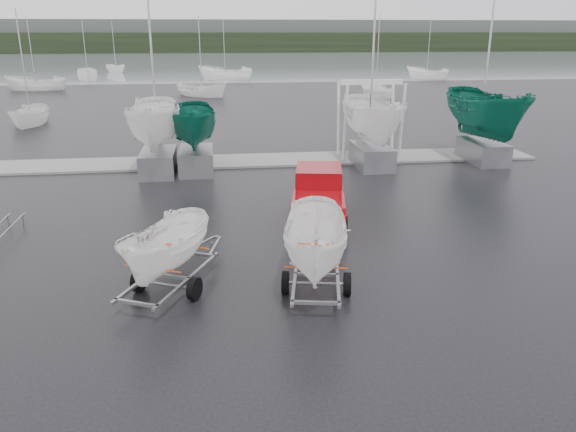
# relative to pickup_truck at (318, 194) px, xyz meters

# --- Properties ---
(ground_plane) EXTENTS (120.00, 120.00, 0.00)m
(ground_plane) POSITION_rel_pickup_truck_xyz_m (-1.71, -3.40, -0.91)
(ground_plane) COLOR black
(ground_plane) RESTS_ON ground
(lake) EXTENTS (300.00, 300.00, 0.00)m
(lake) POSITION_rel_pickup_truck_xyz_m (-1.71, 96.60, -0.92)
(lake) COLOR gray
(lake) RESTS_ON ground
(dock) EXTENTS (30.00, 3.00, 0.12)m
(dock) POSITION_rel_pickup_truck_xyz_m (-1.71, 9.60, -0.86)
(dock) COLOR gray
(dock) RESTS_ON ground
(treeline) EXTENTS (300.00, 8.00, 6.00)m
(treeline) POSITION_rel_pickup_truck_xyz_m (-1.71, 166.60, 2.09)
(treeline) COLOR black
(treeline) RESTS_ON ground
(far_hill) EXTENTS (300.00, 6.00, 10.00)m
(far_hill) POSITION_rel_pickup_truck_xyz_m (-1.71, 174.60, 4.09)
(far_hill) COLOR #4C5651
(far_hill) RESTS_ON ground
(pickup_truck) EXTENTS (2.75, 5.50, 1.75)m
(pickup_truck) POSITION_rel_pickup_truck_xyz_m (0.00, 0.00, 0.00)
(pickup_truck) COLOR maroon
(pickup_truck) RESTS_ON ground
(trailer_hitched) EXTENTS (1.94, 3.76, 4.86)m
(trailer_hitched) POSITION_rel_pickup_truck_xyz_m (-1.17, -5.98, 1.73)
(trailer_hitched) COLOR gray
(trailer_hitched) RESTS_ON ground
(trailer_parked) EXTENTS (2.58, 3.76, 4.25)m
(trailer_parked) POSITION_rel_pickup_truck_xyz_m (-4.97, -5.57, 1.41)
(trailer_parked) COLOR gray
(trailer_parked) RESTS_ON ground
(boat_hoist) EXTENTS (3.30, 2.18, 4.12)m
(boat_hoist) POSITION_rel_pickup_truck_xyz_m (4.52, 9.60, 1.76)
(boat_hoist) COLOR silver
(boat_hoist) RESTS_ON ground
(keelboat_0) EXTENTS (2.43, 3.20, 10.60)m
(keelboat_0) POSITION_rel_pickup_truck_xyz_m (-6.34, 7.60, 2.94)
(keelboat_0) COLOR gray
(keelboat_0) RESTS_ON ground
(keelboat_1) EXTENTS (2.16, 3.20, 6.84)m
(keelboat_1) POSITION_rel_pickup_truck_xyz_m (-4.55, 7.80, 2.48)
(keelboat_1) COLOR gray
(keelboat_1) RESTS_ON ground
(keelboat_2) EXTENTS (2.40, 3.20, 10.57)m
(keelboat_2) POSITION_rel_pickup_truck_xyz_m (4.12, 7.60, 2.90)
(keelboat_2) COLOR gray
(keelboat_2) RESTS_ON ground
(keelboat_3) EXTENTS (2.69, 3.20, 10.87)m
(keelboat_3) POSITION_rel_pickup_truck_xyz_m (10.15, 7.90, 3.38)
(keelboat_3) COLOR gray
(keelboat_3) RESTS_ON ground
(moored_boat_0) EXTENTS (2.21, 2.26, 10.89)m
(moored_boat_0) POSITION_rel_pickup_truck_xyz_m (-16.85, 23.96, -0.90)
(moored_boat_0) COLOR white
(moored_boat_0) RESTS_ON ground
(moored_boat_1) EXTENTS (3.42, 3.41, 11.19)m
(moored_boat_1) POSITION_rel_pickup_truck_xyz_m (-4.68, 41.05, -0.91)
(moored_boat_1) COLOR white
(moored_boat_1) RESTS_ON ground
(moored_boat_2) EXTENTS (2.53, 2.59, 11.28)m
(moored_boat_2) POSITION_rel_pickup_truck_xyz_m (12.48, 35.72, -0.91)
(moored_boat_2) COLOR white
(moored_boat_2) RESTS_ON ground
(moored_boat_3) EXTENTS (3.63, 3.64, 11.41)m
(moored_boat_3) POSITION_rel_pickup_truck_xyz_m (26.76, 59.38, -0.91)
(moored_boat_3) COLOR white
(moored_boat_3) RESTS_ON ground
(moored_boat_4) EXTENTS (2.79, 2.73, 11.42)m
(moored_boat_4) POSITION_rel_pickup_truck_xyz_m (-23.61, 49.64, -0.91)
(moored_boat_4) COLOR white
(moored_boat_4) RESTS_ON ground
(moored_boat_5) EXTENTS (3.99, 3.94, 11.98)m
(moored_boat_5) POSITION_rel_pickup_truck_xyz_m (-1.73, 61.38, -0.91)
(moored_boat_5) COLOR white
(moored_boat_5) RESTS_ON ground
(moored_boat_6) EXTENTS (3.23, 3.29, 11.63)m
(moored_boat_6) POSITION_rel_pickup_truck_xyz_m (-20.48, 62.96, -0.91)
(moored_boat_6) COLOR white
(moored_boat_6) RESTS_ON ground
(moored_boat_7) EXTENTS (2.93, 2.95, 10.83)m
(moored_boat_7) POSITION_rel_pickup_truck_xyz_m (-19.14, 78.92, -0.90)
(moored_boat_7) COLOR white
(moored_boat_7) RESTS_ON ground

